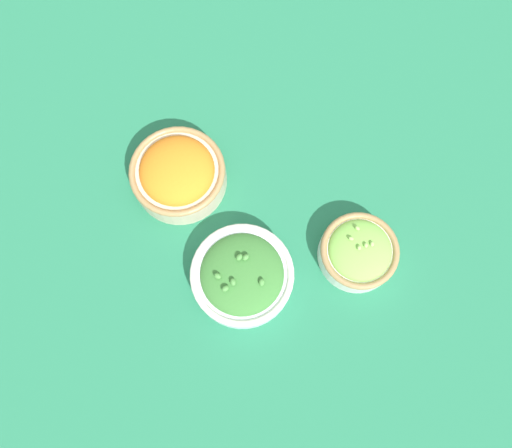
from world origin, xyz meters
name	(u,v)px	position (x,y,z in m)	size (l,w,h in m)	color
ground_plane	(256,228)	(0.00, 0.00, 0.00)	(3.00, 3.00, 0.00)	#23704C
bowl_lettuce	(359,252)	(-0.18, -0.07, 0.03)	(0.14, 0.14, 0.07)	silver
bowl_carrots	(178,173)	(0.17, 0.02, 0.04)	(0.18, 0.18, 0.08)	beige
bowl_broccoli	(242,275)	(-0.04, 0.09, 0.03)	(0.18, 0.18, 0.07)	silver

